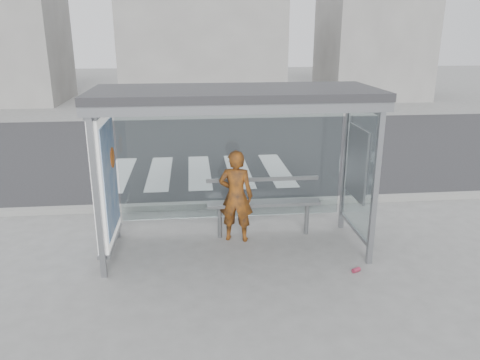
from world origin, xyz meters
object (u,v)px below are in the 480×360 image
object	(u,v)px
bus_shelter	(211,130)
person	(236,196)
bench	(264,203)
soda_can	(356,270)

from	to	relation	value
bus_shelter	person	size ratio (longest dim) A/B	2.68
bench	bus_shelter	bearing A→B (deg)	-153.65
person	soda_can	bearing A→B (deg)	155.04
bench	soda_can	world-z (taller)	bench
soda_can	bench	bearing A→B (deg)	128.77
bench	soda_can	distance (m)	1.96
bus_shelter	soda_can	distance (m)	3.03
bench	soda_can	bearing A→B (deg)	-51.23
person	bench	world-z (taller)	person
bus_shelter	soda_can	bearing A→B (deg)	-26.01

